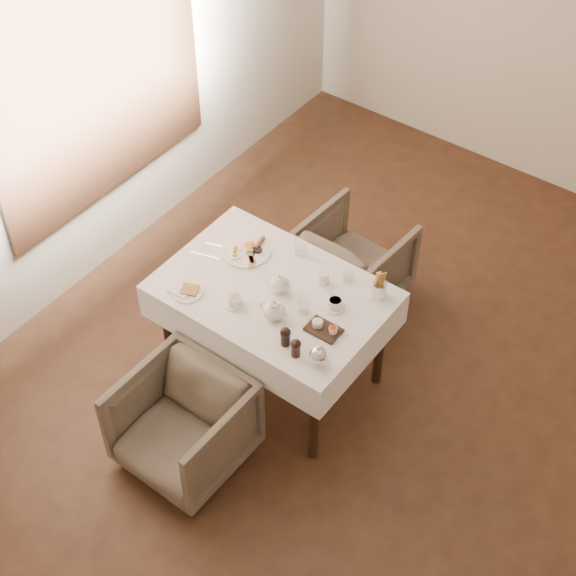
% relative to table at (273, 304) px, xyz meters
% --- Properties ---
extents(room, '(5.00, 5.00, 5.00)m').
position_rel_table_xyz_m(room, '(-1.56, 0.30, 0.96)').
color(room, '#311B10').
rests_on(room, ground).
extents(table, '(1.28, 0.88, 0.75)m').
position_rel_table_xyz_m(table, '(0.00, 0.00, 0.00)').
color(table, black).
rests_on(table, ground).
extents(armchair_near, '(0.65, 0.67, 0.60)m').
position_rel_table_xyz_m(armchair_near, '(-0.04, -0.78, -0.34)').
color(armchair_near, brown).
rests_on(armchair_near, ground).
extents(armchair_far, '(0.67, 0.68, 0.59)m').
position_rel_table_xyz_m(armchair_far, '(-0.01, 0.89, -0.34)').
color(armchair_far, brown).
rests_on(armchair_far, ground).
extents(breakfast_plate, '(0.29, 0.29, 0.04)m').
position_rel_table_xyz_m(breakfast_plate, '(-0.31, 0.16, 0.13)').
color(breakfast_plate, white).
rests_on(breakfast_plate, table).
extents(side_plate, '(0.19, 0.19, 0.02)m').
position_rel_table_xyz_m(side_plate, '(-0.38, -0.30, 0.13)').
color(side_plate, white).
rests_on(side_plate, table).
extents(teapot_centre, '(0.18, 0.15, 0.12)m').
position_rel_table_xyz_m(teapot_centre, '(0.04, 0.02, 0.18)').
color(teapot_centre, white).
rests_on(teapot_centre, table).
extents(teapot_front, '(0.19, 0.15, 0.14)m').
position_rel_table_xyz_m(teapot_front, '(0.14, -0.17, 0.19)').
color(teapot_front, white).
rests_on(teapot_front, table).
extents(creamer, '(0.07, 0.07, 0.07)m').
position_rel_table_xyz_m(creamer, '(0.20, 0.22, 0.16)').
color(creamer, white).
rests_on(creamer, table).
extents(teacup_near, '(0.12, 0.12, 0.06)m').
position_rel_table_xyz_m(teacup_near, '(-0.10, -0.21, 0.14)').
color(teacup_near, white).
rests_on(teacup_near, table).
extents(teacup_far, '(0.12, 0.12, 0.06)m').
position_rel_table_xyz_m(teacup_far, '(0.36, 0.10, 0.14)').
color(teacup_far, white).
rests_on(teacup_far, table).
extents(glass_left, '(0.09, 0.09, 0.10)m').
position_rel_table_xyz_m(glass_left, '(-0.05, 0.34, 0.17)').
color(glass_left, silver).
rests_on(glass_left, table).
extents(glass_mid, '(0.08, 0.08, 0.09)m').
position_rel_table_xyz_m(glass_mid, '(0.24, -0.04, 0.16)').
color(glass_mid, silver).
rests_on(glass_mid, table).
extents(glass_right, '(0.07, 0.07, 0.09)m').
position_rel_table_xyz_m(glass_right, '(0.30, 0.32, 0.16)').
color(glass_right, silver).
rests_on(glass_right, table).
extents(condiment_board, '(0.19, 0.13, 0.05)m').
position_rel_table_xyz_m(condiment_board, '(0.41, -0.08, 0.13)').
color(condiment_board, black).
rests_on(condiment_board, table).
extents(pepper_mill_left, '(0.08, 0.08, 0.12)m').
position_rel_table_xyz_m(pepper_mill_left, '(0.30, -0.28, 0.18)').
color(pepper_mill_left, black).
rests_on(pepper_mill_left, table).
extents(pepper_mill_right, '(0.07, 0.07, 0.12)m').
position_rel_table_xyz_m(pepper_mill_right, '(0.39, -0.31, 0.17)').
color(pepper_mill_right, black).
rests_on(pepper_mill_right, table).
extents(silver_pot, '(0.15, 0.13, 0.13)m').
position_rel_table_xyz_m(silver_pot, '(0.51, -0.28, 0.18)').
color(silver_pot, white).
rests_on(silver_pot, table).
extents(fries_cup, '(0.09, 0.09, 0.18)m').
position_rel_table_xyz_m(fries_cup, '(0.51, 0.31, 0.20)').
color(fries_cup, silver).
rests_on(fries_cup, table).
extents(cutlery_fork, '(0.20, 0.09, 0.00)m').
position_rel_table_xyz_m(cutlery_fork, '(-0.46, 0.10, 0.12)').
color(cutlery_fork, silver).
rests_on(cutlery_fork, table).
extents(cutlery_knife, '(0.18, 0.07, 0.00)m').
position_rel_table_xyz_m(cutlery_knife, '(-0.49, -0.01, 0.12)').
color(cutlery_knife, silver).
rests_on(cutlery_knife, table).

